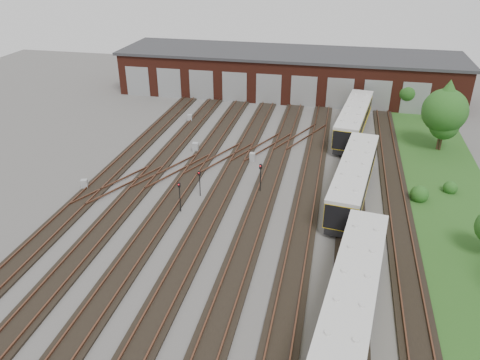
# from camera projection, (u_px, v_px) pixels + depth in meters

# --- Properties ---
(ground) EXTENTS (120.00, 120.00, 0.00)m
(ground) POSITION_uv_depth(u_px,v_px,m) (225.00, 235.00, 37.94)
(ground) COLOR #44423F
(ground) RESTS_ON ground
(track_network) EXTENTS (30.40, 70.00, 0.33)m
(track_network) POSITION_uv_depth(u_px,v_px,m) (225.00, 229.00, 38.43)
(track_network) COLOR black
(track_network) RESTS_ON ground
(maintenance_shed) EXTENTS (51.00, 12.50, 6.35)m
(maintenance_shed) POSITION_uv_depth(u_px,v_px,m) (288.00, 73.00, 71.15)
(maintenance_shed) COLOR #4A1C12
(maintenance_shed) RESTS_ON ground
(grass_verge) EXTENTS (8.00, 55.00, 0.05)m
(grass_verge) POSITION_uv_depth(u_px,v_px,m) (451.00, 200.00, 42.99)
(grass_verge) COLOR #1D4A18
(grass_verge) RESTS_ON ground
(metro_train) EXTENTS (4.72, 47.40, 3.14)m
(metro_train) POSITION_uv_depth(u_px,v_px,m) (354.00, 178.00, 42.63)
(metro_train) COLOR black
(metro_train) RESTS_ON ground
(signal_mast_0) EXTENTS (0.22, 0.21, 2.86)m
(signal_mast_0) POSITION_uv_depth(u_px,v_px,m) (180.00, 193.00, 40.32)
(signal_mast_0) COLOR black
(signal_mast_0) RESTS_ON ground
(signal_mast_1) EXTENTS (0.25, 0.23, 2.55)m
(signal_mast_1) POSITION_uv_depth(u_px,v_px,m) (200.00, 180.00, 42.94)
(signal_mast_1) COLOR black
(signal_mast_1) RESTS_ON ground
(signal_mast_2) EXTENTS (0.27, 0.25, 2.94)m
(signal_mast_2) POSITION_uv_depth(u_px,v_px,m) (260.00, 175.00, 43.40)
(signal_mast_2) COLOR black
(signal_mast_2) RESTS_ON ground
(signal_mast_3) EXTENTS (0.27, 0.25, 3.03)m
(signal_mast_3) POSITION_uv_depth(u_px,v_px,m) (351.00, 200.00, 39.13)
(signal_mast_3) COLOR black
(signal_mast_3) RESTS_ON ground
(relay_cabinet_0) EXTENTS (0.71, 0.65, 0.98)m
(relay_cabinet_0) POSITION_uv_depth(u_px,v_px,m) (85.00, 184.00, 44.65)
(relay_cabinet_0) COLOR #959899
(relay_cabinet_0) RESTS_ON ground
(relay_cabinet_1) EXTENTS (0.63, 0.55, 0.94)m
(relay_cabinet_1) POSITION_uv_depth(u_px,v_px,m) (190.00, 118.00, 61.18)
(relay_cabinet_1) COLOR #959899
(relay_cabinet_1) RESTS_ON ground
(relay_cabinet_2) EXTENTS (0.70, 0.61, 1.05)m
(relay_cabinet_2) POSITION_uv_depth(u_px,v_px,m) (195.00, 147.00, 52.53)
(relay_cabinet_2) COLOR #959899
(relay_cabinet_2) RESTS_ON ground
(relay_cabinet_3) EXTENTS (0.56, 0.47, 0.93)m
(relay_cabinet_3) POSITION_uv_depth(u_px,v_px,m) (252.00, 157.00, 50.33)
(relay_cabinet_3) COLOR #959899
(relay_cabinet_3) RESTS_ON ground
(relay_cabinet_4) EXTENTS (0.75, 0.69, 1.04)m
(relay_cabinet_4) POSITION_uv_depth(u_px,v_px,m) (369.00, 153.00, 51.19)
(relay_cabinet_4) COLOR #959899
(relay_cabinet_4) RESTS_ON ground
(tree_0) EXTENTS (2.93, 2.93, 4.85)m
(tree_0) POSITION_uv_depth(u_px,v_px,m) (407.00, 89.00, 63.65)
(tree_0) COLOR #392619
(tree_0) RESTS_ON ground
(tree_1) EXTENTS (3.20, 3.20, 5.30)m
(tree_1) POSITION_uv_depth(u_px,v_px,m) (445.00, 122.00, 51.51)
(tree_1) COLOR #392619
(tree_1) RESTS_ON ground
(tree_2) EXTENTS (4.88, 4.88, 8.09)m
(tree_2) POSITION_uv_depth(u_px,v_px,m) (446.00, 106.00, 50.88)
(tree_2) COLOR #392619
(tree_2) RESTS_ON ground
(bush_0) EXTENTS (1.66, 1.66, 1.66)m
(bush_0) POSITION_uv_depth(u_px,v_px,m) (420.00, 192.00, 42.60)
(bush_0) COLOR #134213
(bush_0) RESTS_ON ground
(bush_1) EXTENTS (1.32, 1.32, 1.32)m
(bush_1) POSITION_uv_depth(u_px,v_px,m) (451.00, 186.00, 44.00)
(bush_1) COLOR #134213
(bush_1) RESTS_ON ground
(bush_2) EXTENTS (1.38, 1.38, 1.38)m
(bush_2) POSITION_uv_depth(u_px,v_px,m) (430.00, 115.00, 61.53)
(bush_2) COLOR #134213
(bush_2) RESTS_ON ground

